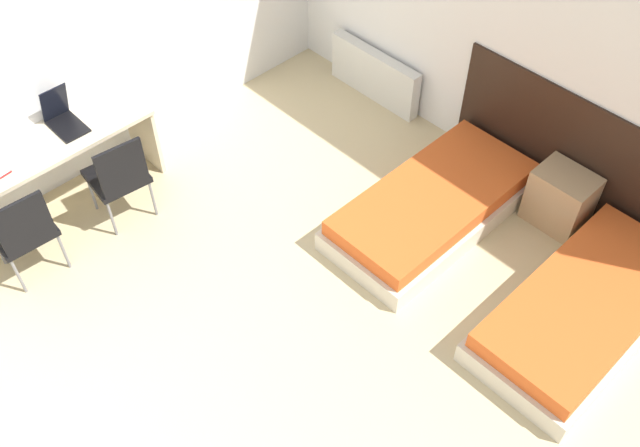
{
  "coord_description": "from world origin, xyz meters",
  "views": [
    {
      "loc": [
        2.57,
        0.02,
        4.52
      ],
      "look_at": [
        0.0,
        2.5,
        0.55
      ],
      "focal_mm": 40.0,
      "sensor_mm": 36.0,
      "label": 1
    }
  ],
  "objects_px": {
    "nightstand": "(560,198)",
    "chair_near_laptop": "(119,175)",
    "bed_near_window": "(433,206)",
    "bed_near_door": "(584,309)",
    "chair_near_notebook": "(23,229)",
    "laptop": "(63,118)"
  },
  "relations": [
    {
      "from": "laptop",
      "to": "nightstand",
      "type": "bearing_deg",
      "value": 41.06
    },
    {
      "from": "chair_near_laptop",
      "to": "chair_near_notebook",
      "type": "bearing_deg",
      "value": -83.35
    },
    {
      "from": "chair_near_laptop",
      "to": "chair_near_notebook",
      "type": "height_order",
      "value": "same"
    },
    {
      "from": "bed_near_window",
      "to": "nightstand",
      "type": "bearing_deg",
      "value": 46.02
    },
    {
      "from": "chair_near_notebook",
      "to": "bed_near_window",
      "type": "bearing_deg",
      "value": 58.94
    },
    {
      "from": "chair_near_notebook",
      "to": "nightstand",
      "type": "bearing_deg",
      "value": 56.55
    },
    {
      "from": "nightstand",
      "to": "chair_near_laptop",
      "type": "distance_m",
      "value": 3.64
    },
    {
      "from": "bed_near_door",
      "to": "chair_near_notebook",
      "type": "distance_m",
      "value": 4.25
    },
    {
      "from": "nightstand",
      "to": "chair_near_notebook",
      "type": "height_order",
      "value": "chair_near_notebook"
    },
    {
      "from": "bed_near_window",
      "to": "nightstand",
      "type": "distance_m",
      "value": 1.06
    },
    {
      "from": "bed_near_door",
      "to": "chair_near_notebook",
      "type": "xyz_separation_m",
      "value": [
        -3.28,
        -2.68,
        0.33
      ]
    },
    {
      "from": "bed_near_door",
      "to": "chair_near_notebook",
      "type": "bearing_deg",
      "value": -140.75
    },
    {
      "from": "bed_near_window",
      "to": "chair_near_notebook",
      "type": "height_order",
      "value": "chair_near_notebook"
    },
    {
      "from": "nightstand",
      "to": "bed_near_door",
      "type": "bearing_deg",
      "value": -46.02
    },
    {
      "from": "chair_near_laptop",
      "to": "laptop",
      "type": "distance_m",
      "value": 0.64
    },
    {
      "from": "bed_near_window",
      "to": "chair_near_notebook",
      "type": "relative_size",
      "value": 2.13
    },
    {
      "from": "bed_near_door",
      "to": "nightstand",
      "type": "distance_m",
      "value": 1.06
    },
    {
      "from": "laptop",
      "to": "chair_near_laptop",
      "type": "bearing_deg",
      "value": 9.16
    },
    {
      "from": "nightstand",
      "to": "chair_near_laptop",
      "type": "relative_size",
      "value": 0.59
    },
    {
      "from": "bed_near_window",
      "to": "laptop",
      "type": "distance_m",
      "value": 3.13
    },
    {
      "from": "bed_near_window",
      "to": "bed_near_door",
      "type": "bearing_deg",
      "value": 0.0
    },
    {
      "from": "bed_near_window",
      "to": "laptop",
      "type": "height_order",
      "value": "laptop"
    }
  ]
}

